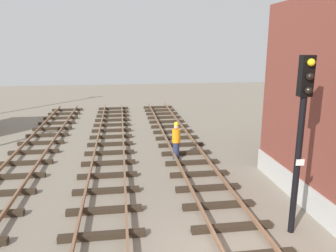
# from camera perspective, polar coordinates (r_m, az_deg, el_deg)

# --- Properties ---
(signal_mast) EXTENTS (0.36, 0.40, 5.20)m
(signal_mast) POSITION_cam_1_polar(r_m,az_deg,el_deg) (9.83, 22.06, -0.03)
(signal_mast) COLOR black
(signal_mast) RESTS_ON ground
(track_worker_foreground) EXTENTS (0.40, 0.40, 1.87)m
(track_worker_foreground) POSITION_cam_1_polar(r_m,az_deg,el_deg) (16.04, 1.43, -2.55)
(track_worker_foreground) COLOR #262D4C
(track_worker_foreground) RESTS_ON ground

